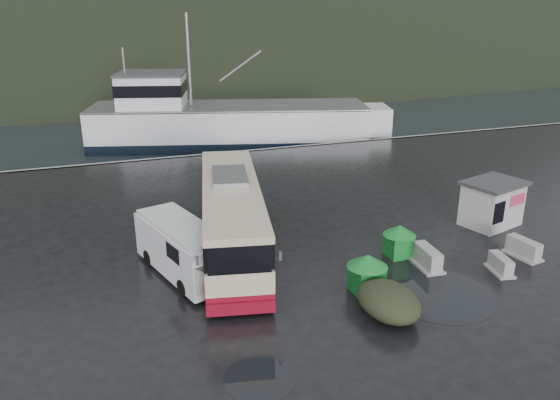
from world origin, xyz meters
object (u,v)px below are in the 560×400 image
object	(u,v)px
ticket_kiosk	(489,224)
jersey_barrier_b	(522,257)
waste_bin_right	(398,256)
jersey_barrier_c	(499,272)
waste_bin_left	(366,292)
jersey_barrier_a	(426,267)
dome_tent	(387,314)
fishing_trawler	(230,129)
white_van	(184,274)
coach_bus	(233,249)

from	to	relation	value
ticket_kiosk	jersey_barrier_b	xyz separation A→B (m)	(-1.10, -3.59, 0.00)
waste_bin_right	jersey_barrier_c	bearing A→B (deg)	-40.38
waste_bin_left	jersey_barrier_a	size ratio (longest dim) A/B	0.91
dome_tent	fishing_trawler	bearing A→B (deg)	86.23
dome_tent	jersey_barrier_c	world-z (taller)	dome_tent
ticket_kiosk	jersey_barrier_b	bearing A→B (deg)	-123.10
jersey_barrier_b	jersey_barrier_c	distance (m)	2.15
jersey_barrier_c	fishing_trawler	world-z (taller)	fishing_trawler
waste_bin_right	jersey_barrier_a	size ratio (longest dim) A/B	0.83
white_van	ticket_kiosk	xyz separation A→B (m)	(15.74, 0.26, 0.00)
dome_tent	jersey_barrier_b	bearing A→B (deg)	15.63
waste_bin_left	jersey_barrier_a	world-z (taller)	waste_bin_left
white_van	waste_bin_right	bearing A→B (deg)	-25.56
coach_bus	jersey_barrier_c	distance (m)	11.70
white_van	fishing_trawler	distance (m)	27.70
coach_bus	jersey_barrier_b	world-z (taller)	coach_bus
ticket_kiosk	fishing_trawler	world-z (taller)	fishing_trawler
ticket_kiosk	jersey_barrier_c	bearing A→B (deg)	-140.63
coach_bus	jersey_barrier_c	size ratio (longest dim) A/B	8.24
coach_bus	jersey_barrier_a	distance (m)	8.69
waste_bin_left	ticket_kiosk	xyz separation A→B (m)	(9.21, 4.11, 0.00)
jersey_barrier_c	ticket_kiosk	bearing A→B (deg)	55.45
jersey_barrier_b	ticket_kiosk	bearing A→B (deg)	72.99
waste_bin_right	ticket_kiosk	size ratio (longest dim) A/B	0.50
white_van	dome_tent	distance (m)	8.59
waste_bin_right	dome_tent	xyz separation A→B (m)	(-2.90, -4.19, 0.00)
white_van	jersey_barrier_b	bearing A→B (deg)	-29.80
waste_bin_left	jersey_barrier_b	size ratio (longest dim) A/B	0.97
dome_tent	fishing_trawler	world-z (taller)	fishing_trawler
waste_bin_left	fishing_trawler	xyz separation A→B (m)	(2.08, 30.18, 0.00)
dome_tent	jersey_barrier_a	distance (m)	4.50
coach_bus	jersey_barrier_b	bearing A→B (deg)	-11.02
waste_bin_left	dome_tent	world-z (taller)	waste_bin_left
dome_tent	ticket_kiosk	xyz separation A→B (m)	(9.24, 5.87, 0.00)
dome_tent	ticket_kiosk	world-z (taller)	ticket_kiosk
waste_bin_left	ticket_kiosk	bearing A→B (deg)	24.04
jersey_barrier_a	jersey_barrier_c	bearing A→B (deg)	-27.93
white_van	jersey_barrier_c	size ratio (longest dim) A/B	3.84
jersey_barrier_c	fishing_trawler	bearing A→B (deg)	97.58
waste_bin_left	fishing_trawler	size ratio (longest dim) A/B	0.06
ticket_kiosk	jersey_barrier_a	bearing A→B (deg)	-168.12
jersey_barrier_c	jersey_barrier_a	bearing A→B (deg)	152.07
jersey_barrier_a	fishing_trawler	xyz separation A→B (m)	(-1.40, 29.12, 0.00)
dome_tent	jersey_barrier_b	xyz separation A→B (m)	(8.14, 2.28, 0.00)
ticket_kiosk	fishing_trawler	size ratio (longest dim) A/B	0.10
dome_tent	ticket_kiosk	size ratio (longest dim) A/B	0.97
coach_bus	waste_bin_left	bearing A→B (deg)	-42.80
waste_bin_left	waste_bin_right	bearing A→B (deg)	40.24
ticket_kiosk	jersey_barrier_c	distance (m)	5.41
waste_bin_left	fishing_trawler	bearing A→B (deg)	86.06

